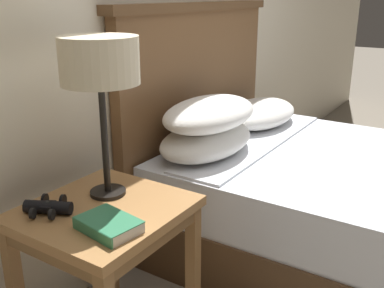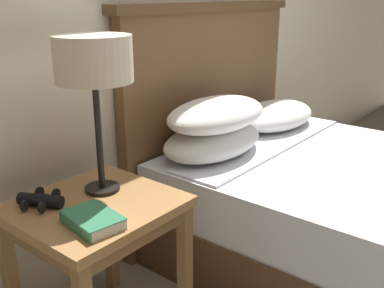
{
  "view_description": "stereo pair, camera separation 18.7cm",
  "coord_description": "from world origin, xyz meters",
  "px_view_note": "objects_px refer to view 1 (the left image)",
  "views": [
    {
      "loc": [
        -1.71,
        -0.45,
        1.28
      ],
      "look_at": [
        -0.22,
        0.51,
        0.68
      ],
      "focal_mm": 42.0,
      "sensor_mm": 36.0,
      "label": 1
    },
    {
      "loc": [
        -1.6,
        -0.6,
        1.28
      ],
      "look_at": [
        -0.22,
        0.51,
        0.68
      ],
      "focal_mm": 42.0,
      "sensor_mm": 36.0,
      "label": 2
    }
  ],
  "objects_px": {
    "book_on_nightstand": "(108,225)",
    "binoculars_pair": "(48,207)",
    "table_lamp": "(100,65)",
    "bed": "(349,202)",
    "nightstand": "(105,229)"
  },
  "relations": [
    {
      "from": "binoculars_pair",
      "to": "table_lamp",
      "type": "bearing_deg",
      "value": -15.68
    },
    {
      "from": "bed",
      "to": "book_on_nightstand",
      "type": "height_order",
      "value": "bed"
    },
    {
      "from": "table_lamp",
      "to": "bed",
      "type": "bearing_deg",
      "value": -33.07
    },
    {
      "from": "nightstand",
      "to": "binoculars_pair",
      "type": "distance_m",
      "value": 0.21
    },
    {
      "from": "table_lamp",
      "to": "book_on_nightstand",
      "type": "bearing_deg",
      "value": -136.73
    },
    {
      "from": "nightstand",
      "to": "binoculars_pair",
      "type": "bearing_deg",
      "value": 137.79
    },
    {
      "from": "table_lamp",
      "to": "binoculars_pair",
      "type": "height_order",
      "value": "table_lamp"
    },
    {
      "from": "binoculars_pair",
      "to": "bed",
      "type": "bearing_deg",
      "value": -30.26
    },
    {
      "from": "table_lamp",
      "to": "book_on_nightstand",
      "type": "distance_m",
      "value": 0.53
    },
    {
      "from": "bed",
      "to": "binoculars_pair",
      "type": "bearing_deg",
      "value": 149.74
    },
    {
      "from": "table_lamp",
      "to": "binoculars_pair",
      "type": "xyz_separation_m",
      "value": [
        -0.22,
        0.06,
        -0.45
      ]
    },
    {
      "from": "book_on_nightstand",
      "to": "binoculars_pair",
      "type": "distance_m",
      "value": 0.25
    },
    {
      "from": "table_lamp",
      "to": "book_on_nightstand",
      "type": "height_order",
      "value": "table_lamp"
    },
    {
      "from": "book_on_nightstand",
      "to": "nightstand",
      "type": "bearing_deg",
      "value": 48.65
    },
    {
      "from": "nightstand",
      "to": "bed",
      "type": "distance_m",
      "value": 1.23
    }
  ]
}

